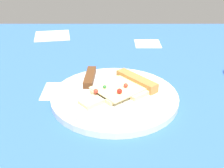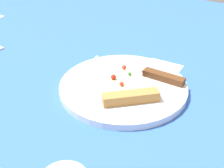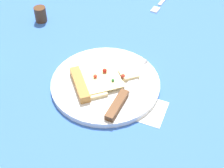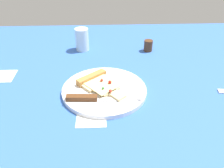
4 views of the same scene
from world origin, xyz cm
name	(u,v)px [view 3 (image 3 of 4)]	position (x,y,z in cm)	size (l,w,h in cm)	color
ground_plane	(124,79)	(0.01, -0.03, -1.50)	(142.29, 142.29, 3.00)	#3360B7
plate	(105,84)	(3.14, 5.70, 0.77)	(29.24, 29.24, 1.54)	silver
pizza_slice	(96,81)	(5.12, 7.37, 2.33)	(18.32, 17.19, 2.48)	beige
knife	(124,93)	(-3.31, 8.47, 2.15)	(3.32, 24.08, 2.45)	silver
pepper_shaker	(40,14)	(35.49, -14.94, 2.55)	(3.92, 3.92, 5.11)	#4C2D19
fork	(161,3)	(0.98, -40.87, 0.40)	(3.66, 15.41, 0.80)	silver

